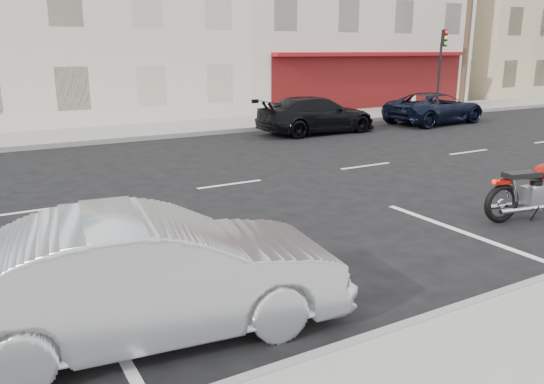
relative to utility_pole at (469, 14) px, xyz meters
The scene contains 11 objects.
ground 18.35m from the utility_pole, 150.98° to the right, with size 120.00×120.00×0.00m, color black.
sidewalk_far 21.02m from the utility_pole, behind, with size 80.00×3.40×0.15m, color gray.
curb_near 26.18m from the utility_pole, 142.73° to the right, with size 80.00×0.12×0.16m, color gray.
curb_far 21.08m from the utility_pole, behind, with size 80.00×0.12×0.16m, color gray.
bldg_far_east 13.04m from the utility_pole, 36.25° to the left, with size 12.00×12.00×11.00m, color #C7B48A.
utility_pole is the anchor object (origin of this frame).
traffic_light 2.97m from the utility_pole, behind, with size 0.26×0.30×3.80m.
fire_hydrant 5.48m from the utility_pole, behind, with size 0.20×0.20×0.72m.
sedan_silver 25.74m from the utility_pole, 146.04° to the right, with size 1.47×4.20×1.38m, color #9D9FA4.
suv_far 7.65m from the utility_pole, 148.33° to the right, with size 2.13×4.61×1.28m, color black.
car_far 12.45m from the utility_pole, 164.50° to the right, with size 1.89×4.64×1.35m, color black.
Camera 1 is at (-7.05, -10.72, 2.99)m, focal length 35.00 mm.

